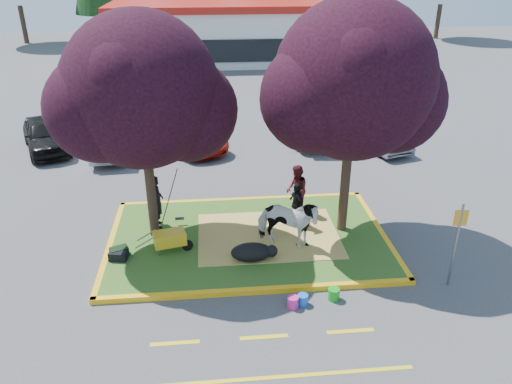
{
  "coord_description": "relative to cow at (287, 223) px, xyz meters",
  "views": [
    {
      "loc": [
        -1.03,
        -12.87,
        7.87
      ],
      "look_at": [
        0.28,
        0.5,
        1.38
      ],
      "focal_mm": 35.0,
      "sensor_mm": 36.0,
      "label": 1
    }
  ],
  "objects": [
    {
      "name": "car_grey",
      "position": [
        5.24,
        8.19,
        -0.28
      ],
      "size": [
        2.43,
        4.16,
        1.29
      ],
      "primitive_type": "imported",
      "rotation": [
        0.0,
        0.0,
        0.29
      ],
      "color": "#56585D",
      "rests_on": "ground"
    },
    {
      "name": "median_island",
      "position": [
        -1.05,
        0.67,
        -0.85
      ],
      "size": [
        8.0,
        5.0,
        0.15
      ],
      "primitive_type": "cube",
      "color": "#2F561A",
      "rests_on": "ground"
    },
    {
      "name": "car_black",
      "position": [
        -9.19,
        9.16,
        -0.22
      ],
      "size": [
        3.11,
        4.49,
        1.42
      ],
      "primitive_type": "imported",
      "rotation": [
        0.0,
        0.0,
        0.38
      ],
      "color": "black",
      "rests_on": "ground"
    },
    {
      "name": "visitor_b",
      "position": [
        0.49,
        1.22,
        -0.06
      ],
      "size": [
        0.58,
        0.91,
        1.43
      ],
      "primitive_type": "imported",
      "rotation": [
        0.0,
        0.0,
        -1.28
      ],
      "color": "black",
      "rests_on": "median_island"
    },
    {
      "name": "tree_purple_left",
      "position": [
        -3.83,
        1.05,
        3.43
      ],
      "size": [
        5.06,
        4.2,
        6.51
      ],
      "color": "black",
      "rests_on": "median_island"
    },
    {
      "name": "ground",
      "position": [
        -1.05,
        0.67,
        -0.93
      ],
      "size": [
        90.0,
        90.0,
        0.0
      ],
      "primitive_type": "plane",
      "color": "#424244",
      "rests_on": "ground"
    },
    {
      "name": "cow",
      "position": [
        0.0,
        0.0,
        0.0
      ],
      "size": [
        2.02,
        1.48,
        1.56
      ],
      "primitive_type": "imported",
      "rotation": [
        0.0,
        0.0,
        1.18
      ],
      "color": "silver",
      "rests_on": "median_island"
    },
    {
      "name": "sign_post",
      "position": [
        3.97,
        -2.03,
        0.52
      ],
      "size": [
        0.33,
        0.06,
        2.37
      ],
      "rotation": [
        0.0,
        0.0,
        -0.1
      ],
      "color": "slate",
      "rests_on": "ground"
    },
    {
      "name": "fire_lane_stripe_c",
      "position": [
        0.95,
        -3.53,
        -0.93
      ],
      "size": [
        1.1,
        0.12,
        0.01
      ],
      "primitive_type": "cube",
      "color": "yellow",
      "rests_on": "ground"
    },
    {
      "name": "curb_right",
      "position": [
        3.03,
        0.67,
        -0.85
      ],
      "size": [
        0.16,
        5.3,
        0.15
      ],
      "primitive_type": "cube",
      "color": "yellow",
      "rests_on": "ground"
    },
    {
      "name": "curb_near",
      "position": [
        -1.05,
        -1.91,
        -0.85
      ],
      "size": [
        8.3,
        0.16,
        0.15
      ],
      "primitive_type": "cube",
      "color": "yellow",
      "rests_on": "ground"
    },
    {
      "name": "curb_far",
      "position": [
        -1.05,
        3.25,
        -0.85
      ],
      "size": [
        8.3,
        0.16,
        0.15
      ],
      "primitive_type": "cube",
      "color": "yellow",
      "rests_on": "ground"
    },
    {
      "name": "handler",
      "position": [
        -3.77,
        1.6,
        0.07
      ],
      "size": [
        0.48,
        0.66,
        1.69
      ],
      "primitive_type": "imported",
      "rotation": [
        0.0,
        0.0,
        1.7
      ],
      "color": "black",
      "rests_on": "median_island"
    },
    {
      "name": "tree_purple_right",
      "position": [
        1.87,
        0.85,
        3.63
      ],
      "size": [
        5.3,
        4.4,
        6.82
      ],
      "color": "black",
      "rests_on": "median_island"
    },
    {
      "name": "wheelbarrow",
      "position": [
        -3.32,
        0.09,
        -0.36
      ],
      "size": [
        1.6,
        0.72,
        0.6
      ],
      "rotation": [
        0.0,
        0.0,
        0.23
      ],
      "color": "black",
      "rests_on": "median_island"
    },
    {
      "name": "curb_left",
      "position": [
        -5.13,
        0.67,
        -0.85
      ],
      "size": [
        0.16,
        5.3,
        0.15
      ],
      "primitive_type": "cube",
      "color": "yellow",
      "rests_on": "ground"
    },
    {
      "name": "straw_bedding",
      "position": [
        -0.45,
        0.67,
        -0.77
      ],
      "size": [
        4.2,
        3.0,
        0.01
      ],
      "primitive_type": "cube",
      "color": "#C6B151",
      "rests_on": "median_island"
    },
    {
      "name": "car_white",
      "position": [
        2.73,
        9.77,
        -0.18
      ],
      "size": [
        2.63,
        5.37,
        1.5
      ],
      "primitive_type": "imported",
      "rotation": [
        0.0,
        0.0,
        3.04
      ],
      "color": "silver",
      "rests_on": "ground"
    },
    {
      "name": "visitor_a",
      "position": [
        0.63,
        2.03,
        0.04
      ],
      "size": [
        0.65,
        0.82,
        1.64
      ],
      "primitive_type": "imported",
      "rotation": [
        0.0,
        0.0,
        -1.54
      ],
      "color": "#49151B",
      "rests_on": "median_island"
    },
    {
      "name": "car_red",
      "position": [
        -2.81,
        8.94,
        -0.31
      ],
      "size": [
        3.48,
        4.89,
        1.24
      ],
      "primitive_type": "imported",
      "rotation": [
        0.0,
        0.0,
        0.36
      ],
      "color": "#A7180D",
      "rests_on": "ground"
    },
    {
      "name": "fire_lane_stripe_a",
      "position": [
        -3.05,
        -3.53,
        -0.93
      ],
      "size": [
        1.1,
        0.12,
        0.01
      ],
      "primitive_type": "cube",
      "color": "yellow",
      "rests_on": "ground"
    },
    {
      "name": "retail_building",
      "position": [
        0.95,
        28.65,
        1.32
      ],
      "size": [
        20.4,
        8.4,
        4.4
      ],
      "color": "silver",
      "rests_on": "ground"
    },
    {
      "name": "car_silver",
      "position": [
        -6.26,
        8.53,
        -0.24
      ],
      "size": [
        1.73,
        4.28,
        1.38
      ],
      "primitive_type": "imported",
      "rotation": [
        0.0,
        0.0,
        3.21
      ],
      "color": "#A6A7AE",
      "rests_on": "ground"
    },
    {
      "name": "fire_lane_stripe_b",
      "position": [
        -1.05,
        -3.53,
        -0.93
      ],
      "size": [
        1.1,
        0.12,
        0.01
      ],
      "primitive_type": "cube",
      "color": "yellow",
      "rests_on": "ground"
    },
    {
      "name": "gear_bag_dark",
      "position": [
        -4.75,
        -0.24,
        -0.65
      ],
      "size": [
        0.53,
        0.35,
        0.25
      ],
      "primitive_type": "cube",
      "rotation": [
        0.0,
        0.0,
        -0.19
      ],
      "color": "black",
      "rests_on": "median_island"
    },
    {
      "name": "bucket_pink",
      "position": [
        -0.23,
        -2.55,
        -0.78
      ],
      "size": [
        0.33,
        0.33,
        0.3
      ],
      "primitive_type": "cylinder",
      "rotation": [
        0.0,
        0.0,
        0.22
      ],
      "color": "#D02E88",
      "rests_on": "ground"
    },
    {
      "name": "gear_bag_green",
      "position": [
        -4.75,
        -0.02,
        -0.65
      ],
      "size": [
        0.57,
        0.48,
        0.26
      ],
      "primitive_type": "cube",
      "rotation": [
        0.0,
        0.0,
        0.41
      ],
      "color": "black",
      "rests_on": "median_island"
    },
    {
      "name": "bucket_blue",
      "position": [
        0.03,
        -2.46,
        -0.79
      ],
      "size": [
        0.32,
        0.32,
        0.28
      ],
      "primitive_type": "cylinder",
      "rotation": [
        0.0,
        0.0,
        -0.23
      ],
      "color": "blue",
      "rests_on": "ground"
    },
    {
      "name": "calf",
      "position": [
        -1.07,
        -0.59,
        -0.53
      ],
      "size": [
        1.29,
        0.97,
        0.5
      ],
      "primitive_type": "ellipsoid",
      "rotation": [
        0.0,
        0.0,
        -0.31
      ],
      "color": "black",
      "rests_on": "median_island"
    },
    {
      "name": "bucket_green",
      "position": [
        0.84,
        -2.34,
        -0.77
      ],
      "size": [
        0.33,
        0.33,
        0.32
      ],
      "primitive_type": "cylinder",
      "rotation": [
        0.0,
        0.0,
        -0.14
      ],
      "color": "#189F1C",
      "rests_on": "ground"
    },
    {
      "name": "fire_lane_long",
      "position": [
        -1.05,
        -4.73,
        -0.93
      ],
      "size": [
        6.0,
        0.1,
        0.01
      ],
      "primitive_type": "cube",
      "color": "yellow",
      "rests_on": "ground"
    }
  ]
}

